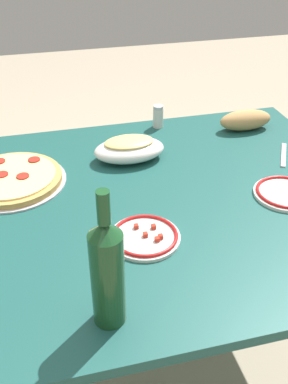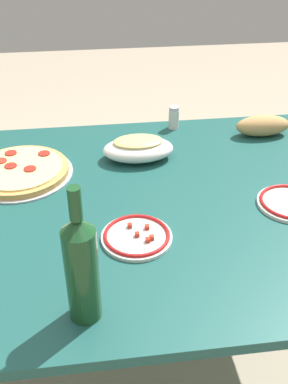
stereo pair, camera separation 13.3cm
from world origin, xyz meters
name	(u,v)px [view 1 (the left image)]	position (x,y,z in m)	size (l,w,h in m)	color
ground_plane	(144,353)	(0.00, 0.00, 0.00)	(8.00, 8.00, 0.00)	tan
dining_table	(144,226)	(0.00, 0.00, 0.62)	(1.41, 1.08, 0.71)	#194C47
pepperoni_pizza	(11,179)	(0.38, -0.20, 0.73)	(0.34, 0.34, 0.03)	#B7B7BC
baked_pasta_dish	(129,148)	(-0.01, -0.25, 0.75)	(0.24, 0.15, 0.08)	white
wine_bottle	(107,272)	(0.18, 0.41, 0.85)	(0.07, 0.07, 0.33)	#194723
side_plate_near	(285,193)	(-0.42, 0.08, 0.72)	(0.19, 0.19, 0.02)	white
side_plate_far	(145,236)	(0.04, 0.17, 0.72)	(0.19, 0.19, 0.02)	white
bread_loaf	(245,120)	(-0.49, -0.37, 0.75)	(0.20, 0.09, 0.08)	tan
spice_shaker	(158,117)	(-0.18, -0.47, 0.76)	(0.04, 0.04, 0.09)	silver
fork_left	(284,155)	(-0.54, -0.14, 0.72)	(0.17, 0.02, 0.01)	#B7B7BC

